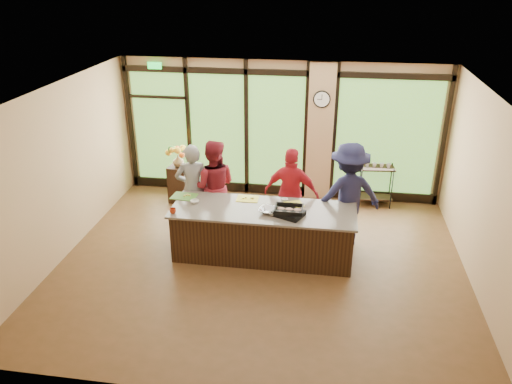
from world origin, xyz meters
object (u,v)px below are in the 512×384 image
(island_base, at_px, (263,233))
(flower_stand, at_px, (180,184))
(roasting_pan, at_px, (289,213))
(cook_right, at_px, (348,195))
(bar_cart, at_px, (376,180))
(cook_left, at_px, (193,189))

(island_base, distance_m, flower_stand, 2.89)
(island_base, relative_size, roasting_pan, 6.50)
(roasting_pan, bearing_deg, cook_right, 65.43)
(flower_stand, relative_size, bar_cart, 0.85)
(cook_left, distance_m, flower_stand, 1.52)
(bar_cart, bearing_deg, cook_right, -116.57)
(cook_left, height_order, roasting_pan, cook_left)
(cook_left, bearing_deg, roasting_pan, 138.35)
(roasting_pan, xyz_separation_m, flower_stand, (-2.58, 2.14, -0.55))
(bar_cart, bearing_deg, island_base, -136.76)
(roasting_pan, bearing_deg, bar_cart, 82.09)
(roasting_pan, bearing_deg, island_base, -176.59)
(roasting_pan, height_order, bar_cart, roasting_pan)
(island_base, distance_m, cook_right, 1.70)
(island_base, height_order, cook_left, cook_left)
(bar_cart, bearing_deg, flower_stand, -179.60)
(island_base, height_order, cook_right, cook_right)
(island_base, xyz_separation_m, cook_left, (-1.45, 0.69, 0.45))
(roasting_pan, distance_m, flower_stand, 3.40)
(flower_stand, bearing_deg, cook_left, -55.25)
(cook_right, distance_m, bar_cart, 1.91)
(cook_right, height_order, roasting_pan, cook_right)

